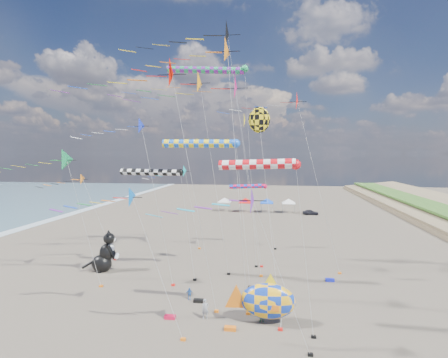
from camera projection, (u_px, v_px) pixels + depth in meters
name	position (u px, v px, depth m)	size (l,w,h in m)	color
delta_kite_0	(124.00, 129.00, 35.75)	(11.04, 1.77, 17.50)	#182FC9
delta_kite_1	(218.00, 37.00, 37.72)	(15.86, 3.09, 28.06)	black
delta_kite_2	(212.00, 59.00, 28.63)	(9.76, 2.21, 22.91)	orange
delta_kite_3	(295.00, 102.00, 39.15)	(13.28, 2.40, 21.00)	red
delta_kite_4	(77.00, 182.00, 44.98)	(10.12, 1.66, 11.25)	orange
delta_kite_5	(187.00, 86.00, 38.67)	(13.71, 2.56, 22.74)	orange
delta_kite_6	(253.00, 203.00, 23.45)	(9.85, 1.99, 11.73)	#6927A6
delta_kite_7	(165.00, 78.00, 29.34)	(13.80, 2.73, 21.70)	red
delta_kite_8	(58.00, 162.00, 35.58)	(12.06, 2.45, 14.35)	#158448
delta_kite_9	(119.00, 204.00, 25.55)	(10.06, 1.77, 11.29)	blue
delta_kite_10	(235.00, 89.00, 41.10)	(16.04, 3.32, 23.22)	#CA1367
delta_kite_11	(178.00, 174.00, 49.87)	(8.41, 1.96, 12.16)	#0EC3CB
windsock_0	(154.00, 173.00, 37.51)	(8.40, 0.72, 12.06)	black
windsock_1	(209.00, 71.00, 41.31)	(10.97, 0.86, 24.02)	#1B9955
windsock_2	(204.00, 144.00, 35.29)	(9.16, 0.87, 15.16)	blue
windsock_3	(250.00, 187.00, 49.88)	(6.78, 0.62, 9.34)	#D80F41
windsock_4	(262.00, 165.00, 25.58)	(7.30, 0.77, 13.30)	red
angelfish_kite	(257.00, 121.00, 35.74)	(3.74, 3.02, 18.47)	yellow
cat_inflatable	(104.00, 251.00, 40.56)	(3.55, 1.77, 4.79)	black
fish_inflatable	(267.00, 301.00, 28.05)	(5.89, 2.18, 4.14)	#1237B3
person_adult	(205.00, 309.00, 28.98)	(0.60, 0.39, 1.64)	#91939C
child_green	(262.00, 316.00, 28.35)	(0.50, 0.39, 1.02)	#167138
child_blue	(189.00, 294.00, 32.74)	(0.68, 0.28, 1.15)	blue
kite_bag_0	(170.00, 317.00, 28.96)	(0.90, 0.44, 0.30)	red
kite_bag_1	(198.00, 301.00, 32.18)	(0.90, 0.44, 0.30)	black
kite_bag_2	(230.00, 328.00, 27.07)	(0.90, 0.44, 0.30)	orange
kite_bag_3	(330.00, 280.00, 37.48)	(0.90, 0.44, 0.30)	#1620E1
tent_row	(256.00, 199.00, 81.75)	(19.20, 4.20, 3.80)	silver
parked_car	(310.00, 212.00, 78.20)	(1.40, 3.47, 1.18)	#26262D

